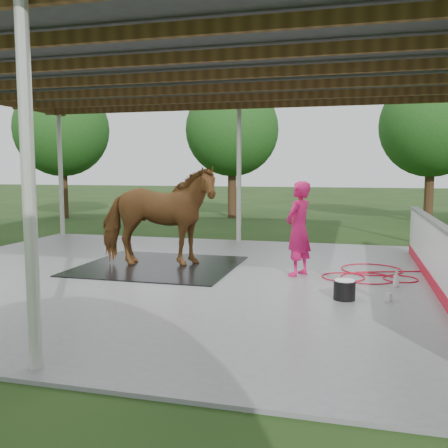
% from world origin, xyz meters
% --- Properties ---
extents(ground, '(100.00, 100.00, 0.00)m').
position_xyz_m(ground, '(0.00, 0.00, 0.00)').
color(ground, '#1E3814').
extents(concrete_slab, '(12.00, 10.00, 0.05)m').
position_xyz_m(concrete_slab, '(0.00, 0.00, 0.03)').
color(concrete_slab, slate).
rests_on(concrete_slab, ground).
extents(pavilion_structure, '(12.60, 10.60, 4.05)m').
position_xyz_m(pavilion_structure, '(0.00, -0.00, 3.97)').
color(pavilion_structure, beige).
rests_on(pavilion_structure, ground).
extents(dasher_board, '(0.16, 8.00, 1.15)m').
position_xyz_m(dasher_board, '(4.60, 0.00, 0.59)').
color(dasher_board, red).
rests_on(dasher_board, concrete_slab).
extents(tree_belt, '(28.00, 28.00, 5.80)m').
position_xyz_m(tree_belt, '(0.30, 0.90, 3.79)').
color(tree_belt, '#382314').
rests_on(tree_belt, ground).
extents(rubber_mat, '(3.24, 3.04, 0.02)m').
position_xyz_m(rubber_mat, '(-0.83, 0.71, 0.06)').
color(rubber_mat, black).
rests_on(rubber_mat, concrete_slab).
extents(horse, '(2.69, 1.67, 2.11)m').
position_xyz_m(horse, '(-0.83, 0.71, 1.13)').
color(horse, brown).
rests_on(horse, rubber_mat).
extents(handler, '(0.68, 0.79, 1.84)m').
position_xyz_m(handler, '(2.15, 0.58, 0.97)').
color(handler, '#D1165C').
rests_on(handler, concrete_slab).
extents(wash_bucket, '(0.35, 0.35, 0.32)m').
position_xyz_m(wash_bucket, '(3.07, -1.07, 0.21)').
color(wash_bucket, black).
rests_on(wash_bucket, concrete_slab).
extents(soap_bottle_a, '(0.15, 0.15, 0.28)m').
position_xyz_m(soap_bottle_a, '(3.94, 0.06, 0.19)').
color(soap_bottle_a, silver).
rests_on(soap_bottle_a, concrete_slab).
extents(soap_bottle_b, '(0.12, 0.12, 0.20)m').
position_xyz_m(soap_bottle_b, '(3.74, -0.99, 0.15)').
color(soap_bottle_b, '#338CD8').
rests_on(soap_bottle_b, concrete_slab).
extents(hose_coil, '(2.11, 2.00, 0.02)m').
position_xyz_m(hose_coil, '(3.50, 0.99, 0.06)').
color(hose_coil, red).
rests_on(hose_coil, concrete_slab).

